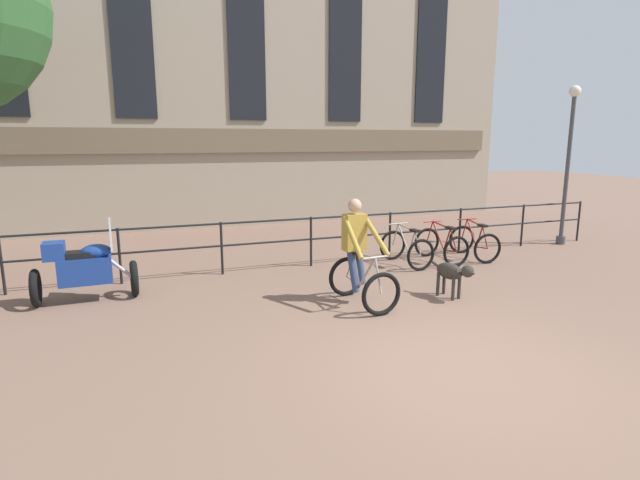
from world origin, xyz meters
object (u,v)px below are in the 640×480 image
at_px(cyclist_with_bike, 359,257).
at_px(parked_bicycle_mid_left, 441,245).
at_px(dog, 453,273).
at_px(parked_bicycle_near_lamp, 406,249).
at_px(street_lamp, 569,157).
at_px(parked_bicycle_mid_right, 474,243).
at_px(parked_motorcycle, 84,268).

distance_m(cyclist_with_bike, parked_bicycle_mid_left, 3.49).
relative_size(dog, parked_bicycle_mid_left, 0.80).
relative_size(cyclist_with_bike, parked_bicycle_near_lamp, 1.48).
bearing_deg(parked_bicycle_mid_left, street_lamp, -175.34).
bearing_deg(parked_bicycle_mid_left, parked_bicycle_mid_right, 177.57).
bearing_deg(parked_bicycle_near_lamp, parked_bicycle_mid_left, 176.62).
xyz_separation_m(parked_bicycle_mid_left, parked_bicycle_mid_right, (0.87, 0.00, 0.00)).
bearing_deg(street_lamp, parked_motorcycle, -176.22).
bearing_deg(dog, parked_bicycle_near_lamp, 64.12).
relative_size(dog, parked_bicycle_mid_right, 0.78).
bearing_deg(parked_bicycle_mid_right, dog, 51.87).
xyz_separation_m(dog, parked_bicycle_near_lamp, (0.45, 2.27, -0.09)).
bearing_deg(parked_bicycle_mid_left, parked_motorcycle, -0.52).
height_order(cyclist_with_bike, parked_bicycle_near_lamp, cyclist_with_bike).
height_order(dog, parked_bicycle_mid_right, parked_bicycle_mid_right).
height_order(parked_bicycle_near_lamp, street_lamp, street_lamp).
bearing_deg(street_lamp, parked_bicycle_mid_right, -170.94).
xyz_separation_m(cyclist_with_bike, parked_bicycle_mid_left, (2.90, 1.91, -0.41)).
bearing_deg(parked_bicycle_near_lamp, dog, 75.41).
relative_size(parked_bicycle_mid_left, street_lamp, 0.29).
height_order(cyclist_with_bike, parked_motorcycle, cyclist_with_bike).
bearing_deg(dog, parked_bicycle_mid_right, 31.22).
xyz_separation_m(cyclist_with_bike, parked_motorcycle, (-4.18, 1.67, -0.20)).
xyz_separation_m(parked_motorcycle, parked_bicycle_mid_right, (7.95, 0.24, -0.20)).
xyz_separation_m(dog, street_lamp, (5.29, 2.76, 1.77)).
bearing_deg(cyclist_with_bike, parked_bicycle_mid_right, 22.58).
relative_size(dog, street_lamp, 0.23).
bearing_deg(parked_bicycle_mid_left, parked_bicycle_near_lamp, -2.43).
bearing_deg(cyclist_with_bike, parked_bicycle_mid_left, 29.12).
relative_size(cyclist_with_bike, parked_bicycle_mid_left, 1.49).
distance_m(cyclist_with_bike, street_lamp, 7.41).
bearing_deg(parked_bicycle_near_lamp, street_lamp, -177.56).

